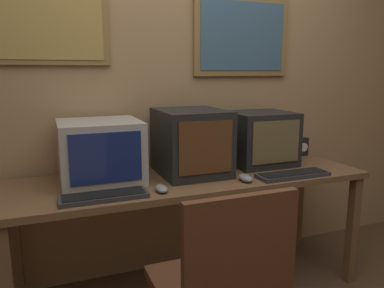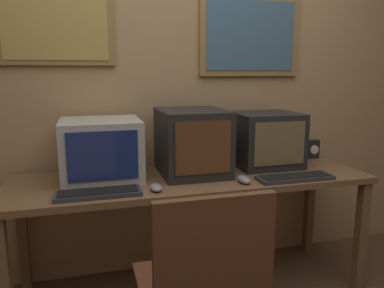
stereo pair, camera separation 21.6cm
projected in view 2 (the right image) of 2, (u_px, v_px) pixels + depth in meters
name	position (u px, v px, depth m)	size (l,w,h in m)	color
wall_back	(176.00, 77.00, 2.45)	(8.00, 0.08, 2.60)	tan
desk	(192.00, 188.00, 2.21)	(2.08, 0.65, 0.74)	brown
monitor_left	(101.00, 149.00, 2.13)	(0.44, 0.43, 0.34)	#B7B2A8
monitor_center	(192.00, 142.00, 2.23)	(0.38, 0.45, 0.38)	black
monitor_right	(266.00, 139.00, 2.41)	(0.40, 0.38, 0.35)	black
keyboard_main	(98.00, 193.00, 1.85)	(0.42, 0.15, 0.03)	#333338
keyboard_side	(295.00, 177.00, 2.12)	(0.44, 0.14, 0.03)	#333338
mouse_near_keyboard	(156.00, 188.00, 1.92)	(0.06, 0.11, 0.03)	gray
mouse_far_corner	(244.00, 180.00, 2.06)	(0.06, 0.12, 0.04)	gray
desk_clock	(312.00, 149.00, 2.64)	(0.09, 0.05, 0.13)	black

